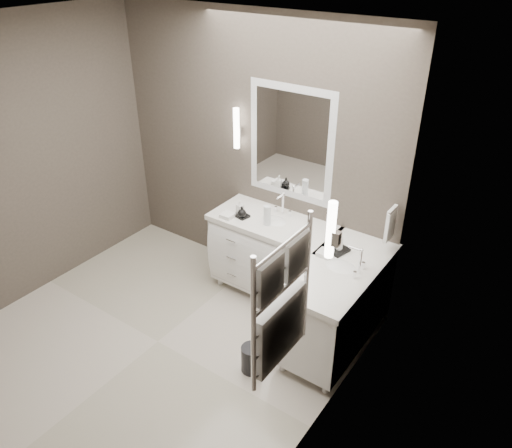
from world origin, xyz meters
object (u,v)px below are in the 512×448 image
Objects in this scene: vanity_right at (337,301)px; vanity_back at (273,252)px; waste_bin at (251,359)px; towel_ladder at (281,309)px.

vanity_back is at bearing 159.62° from vanity_right.
waste_bin is (-0.43, -0.68, -0.36)m from vanity_right.
waste_bin is at bearing -121.91° from vanity_right.
waste_bin is (0.45, -1.01, -0.36)m from vanity_back.
vanity_right is 4.99× the size of waste_bin.
towel_ladder is (0.23, -1.30, 0.91)m from vanity_right.
vanity_right is 1.60m from towel_ladder.
waste_bin is at bearing -65.93° from vanity_back.
towel_ladder is 1.55m from waste_bin.
towel_ladder reaches higher than vanity_right.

